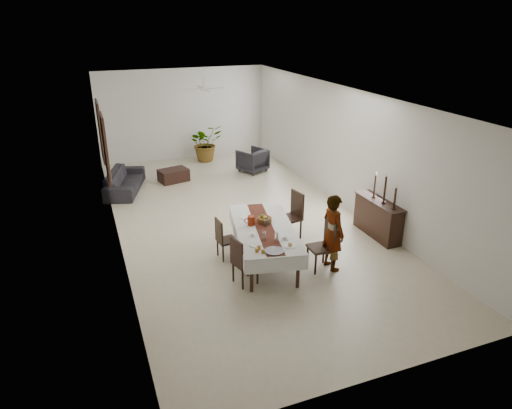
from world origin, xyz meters
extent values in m
cube|color=beige|center=(0.00, 0.00, 0.00)|extent=(6.00, 12.00, 0.00)
cube|color=white|center=(0.00, 0.00, 3.20)|extent=(6.00, 12.00, 0.02)
cube|color=silver|center=(0.00, 6.00, 1.60)|extent=(6.00, 0.02, 3.20)
cube|color=silver|center=(0.00, -6.00, 1.60)|extent=(6.00, 0.02, 3.20)
cube|color=silver|center=(-3.00, 0.00, 1.60)|extent=(0.02, 12.00, 3.20)
cube|color=silver|center=(3.00, 0.00, 1.60)|extent=(0.02, 12.00, 3.20)
cube|color=black|center=(-0.18, -2.18, 0.74)|extent=(1.50, 2.61, 0.05)
cylinder|color=black|center=(-0.86, -3.23, 0.36)|extent=(0.08, 0.08, 0.72)
cylinder|color=black|center=(0.02, -3.42, 0.36)|extent=(0.08, 0.08, 0.72)
cylinder|color=black|center=(-0.38, -0.95, 0.36)|extent=(0.08, 0.08, 0.72)
cylinder|color=black|center=(0.50, -1.14, 0.36)|extent=(0.08, 0.08, 0.72)
cube|color=silver|center=(-0.18, -2.18, 0.77)|extent=(1.72, 2.83, 0.01)
cube|color=white|center=(-0.77, -2.06, 0.62)|extent=(0.55, 2.58, 0.31)
cube|color=silver|center=(0.40, -2.31, 0.62)|extent=(0.55, 2.58, 0.31)
cube|color=silver|center=(-0.45, -3.47, 0.62)|extent=(1.18, 0.26, 0.31)
cube|color=silver|center=(0.09, -0.90, 0.62)|extent=(1.18, 0.26, 0.31)
cube|color=maroon|center=(-0.18, -2.18, 0.78)|extent=(0.88, 2.57, 0.00)
cylinder|color=maroon|center=(-0.40, -1.98, 0.88)|extent=(0.18, 0.18, 0.20)
torus|color=#98210B|center=(-0.48, -1.96, 0.88)|extent=(0.12, 0.05, 0.12)
cylinder|color=white|center=(-0.20, -2.86, 0.86)|extent=(0.07, 0.07, 0.17)
cylinder|color=silver|center=(-0.40, -2.71, 0.86)|extent=(0.07, 0.07, 0.17)
cylinder|color=silver|center=(-0.12, -2.14, 0.86)|extent=(0.07, 0.07, 0.17)
cylinder|color=silver|center=(-0.01, -2.85, 0.81)|extent=(0.09, 0.09, 0.06)
cylinder|color=silver|center=(-0.01, -2.85, 0.78)|extent=(0.15, 0.15, 0.01)
cylinder|color=white|center=(-0.55, -2.47, 0.81)|extent=(0.09, 0.09, 0.06)
cylinder|color=white|center=(-0.55, -2.47, 0.78)|extent=(0.15, 0.15, 0.01)
cylinder|color=white|center=(-0.04, -3.15, 0.79)|extent=(0.25, 0.25, 0.02)
sphere|color=tan|center=(-0.04, -3.15, 0.81)|extent=(0.09, 0.09, 0.09)
cylinder|color=silver|center=(-0.64, -2.87, 0.79)|extent=(0.25, 0.25, 0.02)
cylinder|color=white|center=(-0.38, -1.57, 0.79)|extent=(0.25, 0.25, 0.02)
cylinder|color=#3C3C41|center=(-0.40, -3.23, 0.79)|extent=(0.37, 0.37, 0.02)
cylinder|color=#976316|center=(-0.63, -3.22, 0.82)|extent=(0.07, 0.07, 0.08)
cylinder|color=#955C15|center=(-0.72, -3.14, 0.82)|extent=(0.07, 0.07, 0.08)
cylinder|color=#8F5D14|center=(-0.64, -3.05, 0.82)|extent=(0.07, 0.07, 0.08)
cylinder|color=brown|center=(-0.08, -1.94, 0.83)|extent=(0.31, 0.31, 0.10)
sphere|color=maroon|center=(-0.04, -1.93, 0.91)|extent=(0.09, 0.09, 0.09)
sphere|color=#4E7B24|center=(-0.11, -1.91, 0.91)|extent=(0.08, 0.08, 0.08)
sphere|color=yellow|center=(-0.09, -1.99, 0.91)|extent=(0.09, 0.09, 0.09)
cube|color=black|center=(0.76, -2.93, 0.48)|extent=(0.47, 0.47, 0.05)
cylinder|color=black|center=(0.94, -3.12, 0.23)|extent=(0.05, 0.05, 0.45)
cylinder|color=black|center=(0.95, -2.75, 0.23)|extent=(0.05, 0.05, 0.45)
cylinder|color=black|center=(0.57, -3.11, 0.23)|extent=(0.05, 0.05, 0.45)
cylinder|color=black|center=(0.58, -2.74, 0.23)|extent=(0.05, 0.05, 0.45)
cube|color=black|center=(0.97, -2.94, 0.79)|extent=(0.05, 0.46, 0.58)
cube|color=black|center=(0.78, -1.39, 0.49)|extent=(0.55, 0.55, 0.05)
cylinder|color=black|center=(1.01, -1.55, 0.23)|extent=(0.06, 0.06, 0.47)
cylinder|color=black|center=(0.93, -1.17, 0.23)|extent=(0.06, 0.06, 0.47)
cylinder|color=black|center=(0.63, -1.62, 0.23)|extent=(0.06, 0.06, 0.47)
cylinder|color=black|center=(0.56, -1.24, 0.23)|extent=(0.06, 0.06, 0.47)
cube|color=black|center=(0.99, -1.35, 0.81)|extent=(0.13, 0.47, 0.60)
cube|color=black|center=(-0.86, -2.89, 0.44)|extent=(0.51, 0.51, 0.05)
cylinder|color=black|center=(-1.07, -2.76, 0.21)|extent=(0.05, 0.05, 0.42)
cylinder|color=black|center=(-0.99, -3.10, 0.21)|extent=(0.05, 0.05, 0.42)
cylinder|color=black|center=(-0.73, -2.68, 0.21)|extent=(0.05, 0.05, 0.42)
cylinder|color=black|center=(-0.66, -3.02, 0.21)|extent=(0.05, 0.05, 0.42)
cube|color=black|center=(-1.05, -2.93, 0.73)|extent=(0.13, 0.42, 0.54)
cube|color=black|center=(-0.88, -1.79, 0.41)|extent=(0.42, 0.42, 0.04)
cylinder|color=black|center=(-1.06, -1.64, 0.19)|extent=(0.04, 0.04, 0.38)
cylinder|color=black|center=(-1.03, -1.96, 0.19)|extent=(0.04, 0.04, 0.38)
cylinder|color=black|center=(-0.74, -1.61, 0.19)|extent=(0.04, 0.04, 0.38)
cylinder|color=black|center=(-0.71, -1.93, 0.19)|extent=(0.04, 0.04, 0.38)
cube|color=black|center=(-1.06, -1.80, 0.67)|extent=(0.07, 0.39, 0.50)
imported|color=gray|center=(0.99, -2.99, 0.82)|extent=(0.48, 0.65, 1.63)
cube|color=black|center=(2.78, -2.04, 0.43)|extent=(0.38, 1.43, 0.86)
cube|color=black|center=(2.78, -2.04, 0.87)|extent=(0.42, 1.49, 0.03)
cylinder|color=black|center=(2.78, -2.57, 0.90)|extent=(0.10, 0.10, 0.03)
cylinder|color=black|center=(2.78, -2.57, 1.15)|extent=(0.05, 0.05, 0.48)
cylinder|color=beige|center=(2.78, -2.57, 1.43)|extent=(0.03, 0.03, 0.08)
cylinder|color=black|center=(2.78, -2.18, 0.90)|extent=(0.10, 0.10, 0.03)
cylinder|color=black|center=(2.78, -2.18, 1.23)|extent=(0.05, 0.05, 0.62)
cylinder|color=#EEEBCE|center=(2.78, -2.18, 1.57)|extent=(0.03, 0.03, 0.08)
cylinder|color=black|center=(2.78, -1.80, 0.90)|extent=(0.10, 0.10, 0.03)
cylinder|color=black|center=(2.78, -1.80, 1.18)|extent=(0.05, 0.05, 0.52)
cylinder|color=silver|center=(2.78, -1.80, 1.48)|extent=(0.03, 0.03, 0.08)
imported|color=#272429|center=(-2.49, 3.20, 0.31)|extent=(1.46, 2.30, 0.63)
imported|color=#28252A|center=(1.72, 3.56, 0.38)|extent=(1.11, 1.12, 0.77)
cube|color=black|center=(-0.96, 3.53, 0.20)|extent=(0.99, 0.78, 0.39)
imported|color=#2C5923|center=(0.60, 5.35, 0.66)|extent=(1.38, 1.26, 1.31)
cube|color=black|center=(-2.96, 2.20, 1.60)|extent=(0.06, 1.05, 1.85)
cube|color=silver|center=(-2.92, 2.20, 1.60)|extent=(0.01, 0.90, 1.70)
cube|color=black|center=(-2.96, 4.30, 1.60)|extent=(0.06, 1.05, 1.85)
cube|color=silver|center=(-2.92, 4.30, 1.60)|extent=(0.01, 0.90, 1.70)
cylinder|color=silver|center=(0.00, 3.00, 3.10)|extent=(0.04, 0.04, 0.20)
cylinder|color=white|center=(0.00, 3.00, 2.90)|extent=(0.16, 0.16, 0.08)
cube|color=silver|center=(0.00, 3.35, 2.90)|extent=(0.10, 0.55, 0.01)
cube|color=white|center=(0.00, 2.65, 2.90)|extent=(0.10, 0.55, 0.01)
cube|color=beige|center=(0.35, 3.00, 2.90)|extent=(0.55, 0.10, 0.01)
cube|color=white|center=(-0.35, 3.00, 2.90)|extent=(0.55, 0.10, 0.01)
camera|label=1|loc=(-3.45, -10.18, 4.89)|focal=32.00mm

